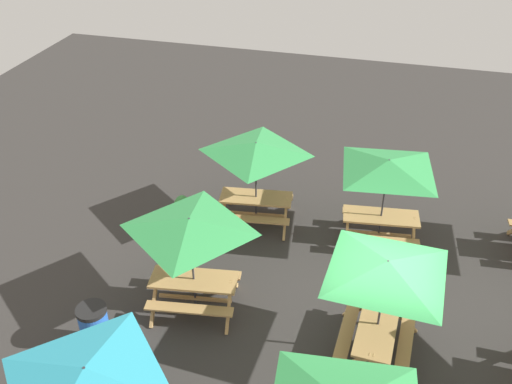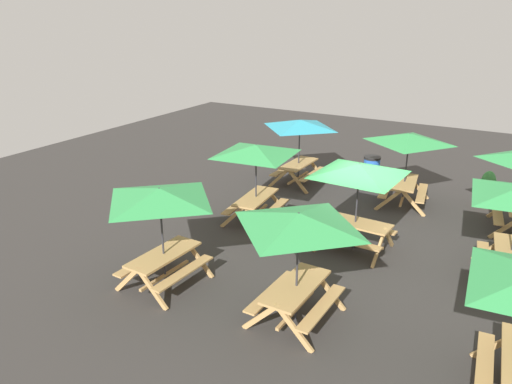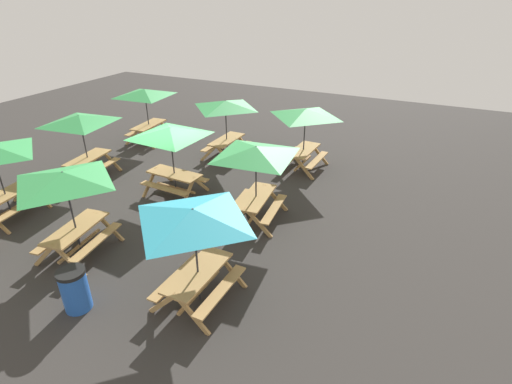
% 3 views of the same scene
% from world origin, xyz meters
% --- Properties ---
extents(ground_plane, '(31.88, 31.88, 0.00)m').
position_xyz_m(ground_plane, '(0.00, 0.00, 0.00)').
color(ground_plane, '#33302D').
rests_on(ground_plane, ground).
extents(picnic_table_1, '(2.82, 2.82, 2.34)m').
position_xyz_m(picnic_table_1, '(-3.84, -3.71, 1.99)').
color(picnic_table_1, tan).
rests_on(picnic_table_1, ground).
extents(picnic_table_2, '(2.81, 2.81, 2.34)m').
position_xyz_m(picnic_table_2, '(0.22, 3.44, 1.99)').
color(picnic_table_2, tan).
rests_on(picnic_table_2, ground).
extents(picnic_table_3, '(2.03, 2.03, 2.34)m').
position_xyz_m(picnic_table_3, '(3.83, 3.79, 1.99)').
color(picnic_table_3, tan).
rests_on(picnic_table_3, ground).
extents(picnic_table_4, '(2.04, 2.04, 2.34)m').
position_xyz_m(picnic_table_4, '(-3.65, 0.31, 1.99)').
color(picnic_table_4, tan).
rests_on(picnic_table_4, ground).
extents(picnic_table_5, '(2.27, 2.27, 2.34)m').
position_xyz_m(picnic_table_5, '(3.69, 0.07, 1.99)').
color(picnic_table_5, tan).
rests_on(picnic_table_5, ground).
extents(picnic_table_6, '(2.09, 2.09, 2.34)m').
position_xyz_m(picnic_table_6, '(-3.88, 3.44, 1.99)').
color(picnic_table_6, tan).
rests_on(picnic_table_6, ground).
extents(picnic_table_7, '(2.82, 2.82, 2.34)m').
position_xyz_m(picnic_table_7, '(-0.10, 0.35, 1.99)').
color(picnic_table_7, tan).
rests_on(picnic_table_7, ground).
extents(picnic_table_8, '(2.81, 2.81, 2.34)m').
position_xyz_m(picnic_table_8, '(0.13, -3.22, 1.99)').
color(picnic_table_8, tan).
rests_on(picnic_table_8, ground).
extents(trash_bin_blue, '(0.59, 0.59, 0.98)m').
position_xyz_m(trash_bin_blue, '(5.17, 1.59, 0.49)').
color(trash_bin_blue, blue).
rests_on(trash_bin_blue, ground).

